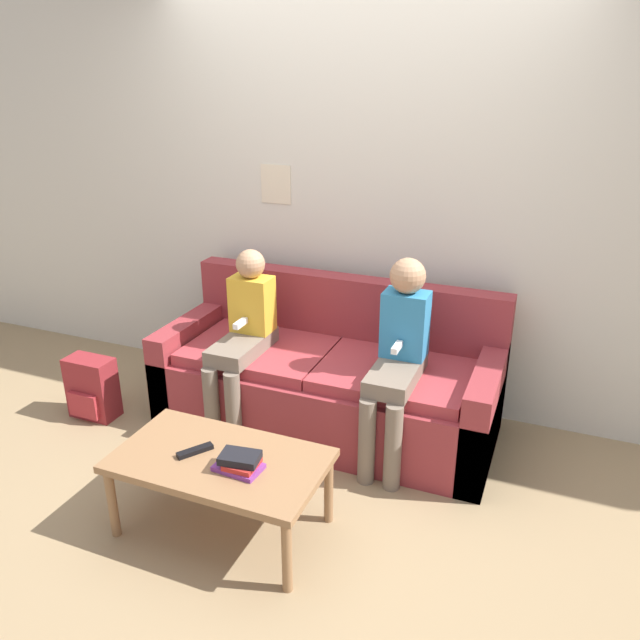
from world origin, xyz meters
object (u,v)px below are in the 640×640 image
object	(u,v)px
tv_remote	(195,451)
coffee_table	(220,465)
couch	(329,381)
backpack	(92,388)
person_left	(243,333)
person_right	(398,353)

from	to	relation	value
tv_remote	coffee_table	bearing A→B (deg)	39.15
couch	backpack	bearing A→B (deg)	-161.36
coffee_table	tv_remote	xyz separation A→B (m)	(-0.12, -0.01, 0.05)
tv_remote	backpack	distance (m)	1.32
couch	coffee_table	size ratio (longest dim) A/B	2.05
person_left	backpack	xyz separation A→B (m)	(-0.93, -0.27, -0.41)
person_right	backpack	xyz separation A→B (m)	(-1.86, -0.28, -0.45)
couch	backpack	distance (m)	1.47
couch	person_left	xyz separation A→B (m)	(-0.46, -0.20, 0.31)
couch	person_right	world-z (taller)	person_right
backpack	coffee_table	bearing A→B (deg)	-24.93
person_left	tv_remote	size ratio (longest dim) A/B	6.59
couch	backpack	size ratio (longest dim) A/B	5.07
couch	person_right	size ratio (longest dim) A/B	1.76
person_right	tv_remote	world-z (taller)	person_right
person_left	person_right	bearing A→B (deg)	0.65
coffee_table	tv_remote	world-z (taller)	tv_remote
coffee_table	tv_remote	bearing A→B (deg)	-175.06
person_left	person_right	xyz separation A→B (m)	(0.93, 0.01, 0.04)
tv_remote	backpack	xyz separation A→B (m)	(-1.16, 0.60, -0.21)
coffee_table	person_left	world-z (taller)	person_left
coffee_table	backpack	size ratio (longest dim) A/B	2.47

